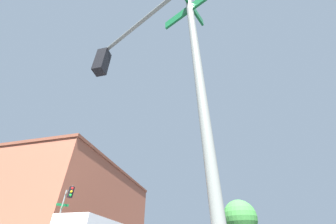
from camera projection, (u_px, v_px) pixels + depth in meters
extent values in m
cylinder|color=slate|center=(199.00, 73.00, 2.54)|extent=(0.12, 0.12, 6.20)
cylinder|color=slate|center=(140.00, 23.00, 4.81)|extent=(1.21, 2.51, 0.09)
cube|color=black|center=(102.00, 62.00, 5.21)|extent=(0.28, 0.28, 0.80)
sphere|color=red|center=(100.00, 59.00, 5.43)|extent=(0.18, 0.18, 0.18)
sphere|color=orange|center=(98.00, 65.00, 5.28)|extent=(0.18, 0.18, 0.18)
sphere|color=green|center=(96.00, 71.00, 5.13)|extent=(0.18, 0.18, 0.18)
cube|color=#0F5128|center=(190.00, 8.00, 3.54)|extent=(0.49, 1.02, 0.20)
cube|color=#0F5128|center=(189.00, 3.00, 3.67)|extent=(0.93, 0.45, 0.20)
cylinder|color=slate|center=(69.00, 191.00, 16.47)|extent=(2.24, 2.28, 0.09)
cube|color=black|center=(71.00, 192.00, 15.15)|extent=(0.28, 0.28, 0.80)
sphere|color=red|center=(72.00, 188.00, 15.19)|extent=(0.18, 0.18, 0.18)
sphere|color=orange|center=(71.00, 192.00, 15.05)|extent=(0.18, 0.18, 0.18)
sphere|color=green|center=(70.00, 195.00, 14.90)|extent=(0.18, 0.18, 0.18)
cube|color=#0F5128|center=(62.00, 208.00, 16.90)|extent=(0.80, 0.81, 0.20)
cube|color=#0F5128|center=(62.00, 205.00, 17.03)|extent=(0.74, 0.73, 0.20)
cube|color=brown|center=(70.00, 216.00, 30.05)|extent=(24.88, 15.42, 12.24)
cube|color=brown|center=(81.00, 175.00, 33.80)|extent=(25.18, 15.72, 0.40)
sphere|color=#2D6B2D|center=(240.00, 217.00, 14.79)|extent=(2.46, 2.46, 2.46)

